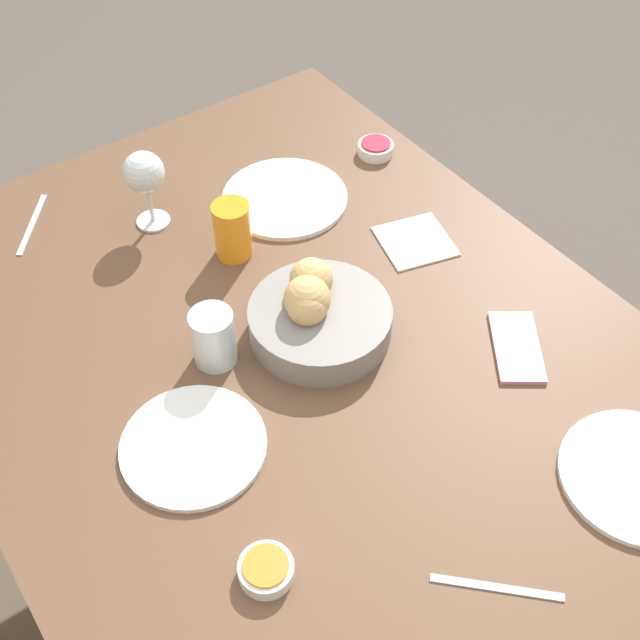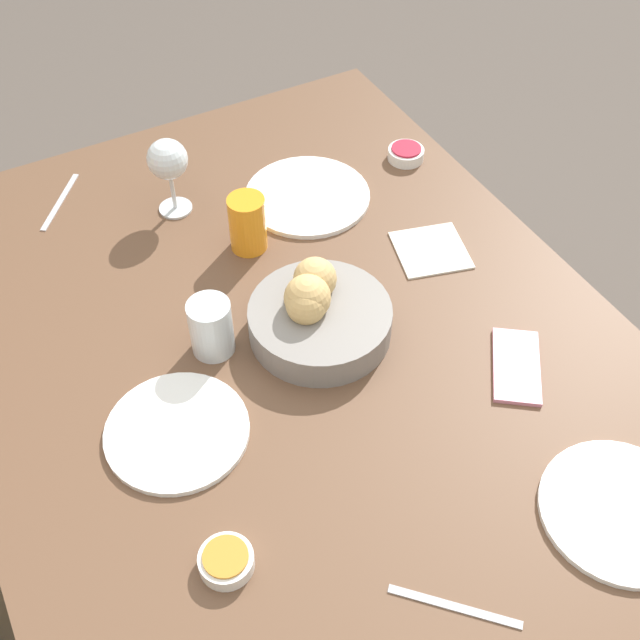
{
  "view_description": "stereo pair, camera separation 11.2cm",
  "coord_description": "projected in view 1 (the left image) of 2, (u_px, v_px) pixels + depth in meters",
  "views": [
    {
      "loc": [
        -0.63,
        0.46,
        1.77
      ],
      "look_at": [
        0.09,
        -0.05,
        0.8
      ],
      "focal_mm": 45.0,
      "sensor_mm": 36.0,
      "label": 1
    },
    {
      "loc": [
        -0.69,
        0.37,
        1.77
      ],
      "look_at": [
        0.09,
        -0.05,
        0.8
      ],
      "focal_mm": 45.0,
      "sensor_mm": 36.0,
      "label": 2
    }
  ],
  "objects": [
    {
      "name": "ground_plane",
      "position": [
        325.0,
        587.0,
        1.83
      ],
      "size": [
        10.0,
        10.0,
        0.0
      ],
      "primitive_type": "plane",
      "color": "#564C44"
    },
    {
      "name": "dining_table",
      "position": [
        327.0,
        413.0,
        1.33
      ],
      "size": [
        1.57,
        1.05,
        0.77
      ],
      "color": "brown",
      "rests_on": "ground_plane"
    },
    {
      "name": "bread_basket",
      "position": [
        317.0,
        314.0,
        1.31
      ],
      "size": [
        0.24,
        0.24,
        0.12
      ],
      "color": "gray",
      "rests_on": "dining_table"
    },
    {
      "name": "plate_near_left",
      "position": [
        638.0,
        476.0,
        1.15
      ],
      "size": [
        0.23,
        0.23,
        0.01
      ],
      "color": "white",
      "rests_on": "dining_table"
    },
    {
      "name": "plate_near_right",
      "position": [
        285.0,
        198.0,
        1.57
      ],
      "size": [
        0.25,
        0.25,
        0.01
      ],
      "color": "white",
      "rests_on": "dining_table"
    },
    {
      "name": "plate_far_center",
      "position": [
        193.0,
        446.0,
        1.18
      ],
      "size": [
        0.22,
        0.22,
        0.01
      ],
      "color": "white",
      "rests_on": "dining_table"
    },
    {
      "name": "juice_glass",
      "position": [
        233.0,
        230.0,
        1.43
      ],
      "size": [
        0.07,
        0.07,
        0.11
      ],
      "color": "orange",
      "rests_on": "dining_table"
    },
    {
      "name": "water_tumbler",
      "position": [
        213.0,
        338.0,
        1.26
      ],
      "size": [
        0.07,
        0.07,
        0.1
      ],
      "color": "silver",
      "rests_on": "dining_table"
    },
    {
      "name": "wine_glass",
      "position": [
        144.0,
        175.0,
        1.44
      ],
      "size": [
        0.08,
        0.08,
        0.16
      ],
      "color": "silver",
      "rests_on": "dining_table"
    },
    {
      "name": "jam_bowl_berry",
      "position": [
        376.0,
        148.0,
        1.66
      ],
      "size": [
        0.07,
        0.07,
        0.03
      ],
      "color": "white",
      "rests_on": "dining_table"
    },
    {
      "name": "jam_bowl_honey",
      "position": [
        266.0,
        570.0,
        1.04
      ],
      "size": [
        0.07,
        0.07,
        0.03
      ],
      "color": "white",
      "rests_on": "dining_table"
    },
    {
      "name": "fork_silver",
      "position": [
        497.0,
        588.0,
        1.04
      ],
      "size": [
        0.13,
        0.13,
        0.0
      ],
      "color": "#B7B7BC",
      "rests_on": "dining_table"
    },
    {
      "name": "knife_silver",
      "position": [
        32.0,
        224.0,
        1.52
      ],
      "size": [
        0.14,
        0.11,
        0.0
      ],
      "color": "#B7B7BC",
      "rests_on": "dining_table"
    },
    {
      "name": "napkin",
      "position": [
        415.0,
        241.0,
        1.49
      ],
      "size": [
        0.15,
        0.15,
        0.0
      ],
      "color": "silver",
      "rests_on": "dining_table"
    },
    {
      "name": "cell_phone",
      "position": [
        517.0,
        347.0,
        1.31
      ],
      "size": [
        0.16,
        0.15,
        0.01
      ],
      "color": "pink",
      "rests_on": "dining_table"
    }
  ]
}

